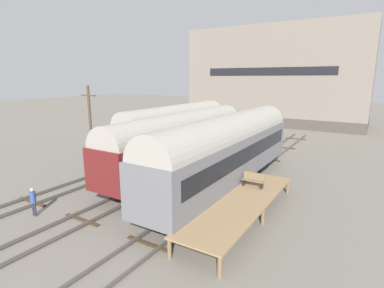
{
  "coord_description": "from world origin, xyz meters",
  "views": [
    {
      "loc": [
        13.36,
        -12.97,
        7.82
      ],
      "look_at": [
        0.0,
        8.82,
        2.2
      ],
      "focal_mm": 28.0,
      "sensor_mm": 36.0,
      "label": 1
    }
  ],
  "objects_px": {
    "bench": "(253,179)",
    "person_worker": "(33,199)",
    "train_car_grey": "(228,148)",
    "utility_pole": "(90,125)",
    "train_car_navy": "(176,125)",
    "train_car_maroon": "(182,139)"
  },
  "relations": [
    {
      "from": "bench",
      "to": "person_worker",
      "type": "bearing_deg",
      "value": -139.81
    },
    {
      "from": "train_car_maroon",
      "to": "train_car_grey",
      "type": "bearing_deg",
      "value": -16.95
    },
    {
      "from": "train_car_maroon",
      "to": "utility_pole",
      "type": "distance_m",
      "value": 8.62
    },
    {
      "from": "person_worker",
      "to": "utility_pole",
      "type": "distance_m",
      "value": 10.75
    },
    {
      "from": "train_car_navy",
      "to": "utility_pole",
      "type": "bearing_deg",
      "value": -111.64
    },
    {
      "from": "train_car_navy",
      "to": "bench",
      "type": "xyz_separation_m",
      "value": [
        12.06,
        -8.97,
        -1.34
      ]
    },
    {
      "from": "train_car_maroon",
      "to": "person_worker",
      "type": "bearing_deg",
      "value": -104.29
    },
    {
      "from": "train_car_navy",
      "to": "utility_pole",
      "type": "xyz_separation_m",
      "value": [
        -3.42,
        -8.61,
        0.89
      ]
    },
    {
      "from": "bench",
      "to": "train_car_navy",
      "type": "bearing_deg",
      "value": 143.37
    },
    {
      "from": "bench",
      "to": "train_car_grey",
      "type": "bearing_deg",
      "value": 152.61
    },
    {
      "from": "train_car_grey",
      "to": "bench",
      "type": "relative_size",
      "value": 12.78
    },
    {
      "from": "train_car_grey",
      "to": "train_car_navy",
      "type": "bearing_deg",
      "value": 141.36
    },
    {
      "from": "train_car_navy",
      "to": "bench",
      "type": "height_order",
      "value": "train_car_navy"
    },
    {
      "from": "utility_pole",
      "to": "bench",
      "type": "bearing_deg",
      "value": -1.33
    },
    {
      "from": "train_car_navy",
      "to": "utility_pole",
      "type": "relative_size",
      "value": 2.32
    },
    {
      "from": "train_car_maroon",
      "to": "bench",
      "type": "xyz_separation_m",
      "value": [
        7.23,
        -2.72,
        -1.36
      ]
    },
    {
      "from": "train_car_grey",
      "to": "utility_pole",
      "type": "height_order",
      "value": "utility_pole"
    },
    {
      "from": "train_car_maroon",
      "to": "bench",
      "type": "bearing_deg",
      "value": -20.59
    },
    {
      "from": "train_car_maroon",
      "to": "bench",
      "type": "distance_m",
      "value": 7.84
    },
    {
      "from": "bench",
      "to": "utility_pole",
      "type": "distance_m",
      "value": 15.64
    },
    {
      "from": "train_car_navy",
      "to": "person_worker",
      "type": "xyz_separation_m",
      "value": [
        1.97,
        -17.5,
        -1.86
      ]
    },
    {
      "from": "train_car_maroon",
      "to": "train_car_navy",
      "type": "distance_m",
      "value": 7.9
    }
  ]
}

